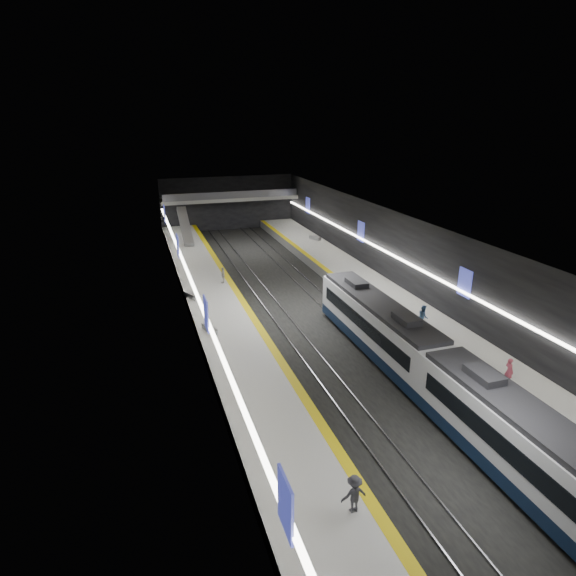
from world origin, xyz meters
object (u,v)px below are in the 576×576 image
object	(u,v)px
train	(437,373)
passenger_left_a	(223,275)
bench_left_far	(192,295)
passenger_right_a	(509,371)
escalator	(185,226)
passenger_left_b	(354,494)
passenger_right_b	(423,317)
bench_left_near	(209,329)
bench_right_far	(315,238)

from	to	relation	value
train	passenger_left_a	xyz separation A→B (m)	(-8.50, 23.38, -0.41)
bench_left_far	passenger_left_a	size ratio (longest dim) A/B	1.25
train	passenger_right_a	world-z (taller)	train
escalator	passenger_left_b	size ratio (longest dim) A/B	4.59
escalator	passenger_right_b	distance (m)	36.54
bench_left_far	passenger_right_a	size ratio (longest dim) A/B	1.14
passenger_right_a	train	bearing A→B (deg)	83.35
bench_left_far	passenger_right_b	distance (m)	20.26
train	bench_left_near	distance (m)	17.11
passenger_left_b	train	bearing A→B (deg)	-142.62
passenger_left_a	passenger_right_a	bearing A→B (deg)	40.86
train	bench_left_far	world-z (taller)	train
passenger_right_a	passenger_left_b	xyz separation A→B (m)	(-13.38, -6.30, 0.01)
passenger_left_a	bench_left_near	bearing A→B (deg)	-3.77
passenger_left_b	passenger_right_a	bearing A→B (deg)	-156.15
bench_left_near	passenger_right_b	distance (m)	16.51
passenger_left_a	passenger_right_b	bearing A→B (deg)	52.18
passenger_left_a	escalator	bearing A→B (deg)	-163.11
bench_left_near	passenger_right_a	world-z (taller)	passenger_right_a
train	passenger_right_b	distance (m)	9.19
train	passenger_right_a	xyz separation A→B (m)	(4.65, -0.70, -0.33)
bench_left_far	passenger_right_a	bearing A→B (deg)	-75.96
bench_left_far	passenger_right_a	world-z (taller)	passenger_right_a
passenger_right_a	passenger_left_a	bearing A→B (deg)	30.60
bench_right_far	passenger_right_b	world-z (taller)	passenger_right_b
train	bench_left_near	bearing A→B (deg)	132.84
bench_left_far	passenger_left_b	bearing A→B (deg)	-107.68
bench_left_near	passenger_left_b	size ratio (longest dim) A/B	1.02
train	bench_right_far	world-z (taller)	train
bench_left_near	bench_right_far	bearing A→B (deg)	36.36
bench_right_far	passenger_left_a	world-z (taller)	passenger_left_a
escalator	passenger_left_b	xyz separation A→B (m)	(1.27, -48.75, -1.03)
escalator	bench_right_far	distance (m)	17.14
train	passenger_left_b	xyz separation A→B (m)	(-8.73, -7.01, -0.32)
escalator	bench_left_far	xyz separation A→B (m)	(-2.00, -21.58, -1.66)
passenger_right_b	bench_right_far	bearing A→B (deg)	18.76
bench_left_far	passenger_left_a	world-z (taller)	passenger_left_a
bench_left_near	escalator	bearing A→B (deg)	69.63
train	passenger_left_a	size ratio (longest dim) A/B	19.00
bench_left_near	passenger_right_b	bearing A→B (deg)	-32.67
bench_right_far	passenger_right_b	size ratio (longest dim) A/B	0.98
escalator	passenger_left_b	world-z (taller)	escalator
passenger_left_a	passenger_left_b	bearing A→B (deg)	11.80
train	bench_left_far	xyz separation A→B (m)	(-12.00, 20.17, -0.96)
escalator	passenger_left_b	distance (m)	48.78
bench_left_far	bench_right_far	bearing A→B (deg)	17.74
passenger_right_a	passenger_left_b	size ratio (longest dim) A/B	0.99
bench_left_near	bench_left_far	bearing A→B (deg)	75.68
bench_left_near	bench_left_far	size ratio (longest dim) A/B	0.90
bench_right_far	passenger_right_b	bearing A→B (deg)	-117.67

